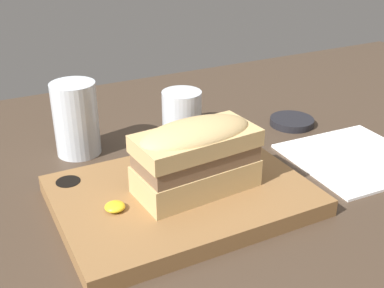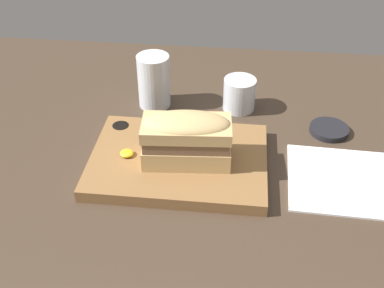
# 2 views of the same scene
# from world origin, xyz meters

# --- Properties ---
(dining_table) EXTENTS (1.79, 0.96, 0.02)m
(dining_table) POSITION_xyz_m (0.00, 0.00, 0.01)
(dining_table) COLOR #423326
(dining_table) RESTS_ON ground
(serving_board) EXTENTS (0.31, 0.23, 0.02)m
(serving_board) POSITION_xyz_m (0.02, -0.01, 0.03)
(serving_board) COLOR olive
(serving_board) RESTS_ON dining_table
(sandwich) EXTENTS (0.16, 0.09, 0.09)m
(sandwich) POSITION_xyz_m (0.03, -0.02, 0.09)
(sandwich) COLOR tan
(sandwich) RESTS_ON serving_board
(mustard_dollop) EXTENTS (0.02, 0.02, 0.01)m
(mustard_dollop) POSITION_xyz_m (-0.07, -0.02, 0.05)
(mustard_dollop) COLOR gold
(mustard_dollop) RESTS_ON serving_board
(water_glass) EXTENTS (0.07, 0.07, 0.11)m
(water_glass) POSITION_xyz_m (-0.06, 0.19, 0.07)
(water_glass) COLOR silver
(water_glass) RESTS_ON dining_table
(wine_glass) EXTENTS (0.07, 0.07, 0.07)m
(wine_glass) POSITION_xyz_m (0.12, 0.19, 0.05)
(wine_glass) COLOR silver
(wine_glass) RESTS_ON dining_table
(napkin) EXTENTS (0.19, 0.18, 0.00)m
(napkin) POSITION_xyz_m (0.31, -0.03, 0.02)
(napkin) COLOR white
(napkin) RESTS_ON dining_table
(condiment_dish) EXTENTS (0.08, 0.08, 0.01)m
(condiment_dish) POSITION_xyz_m (0.30, 0.12, 0.03)
(condiment_dish) COLOR black
(condiment_dish) RESTS_ON dining_table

